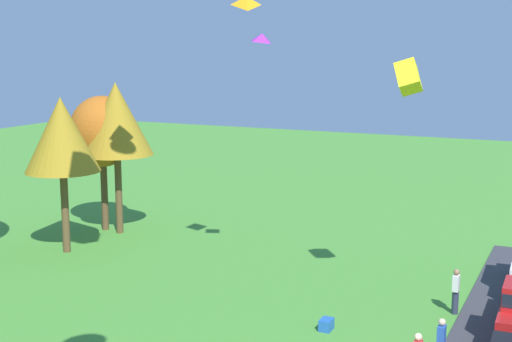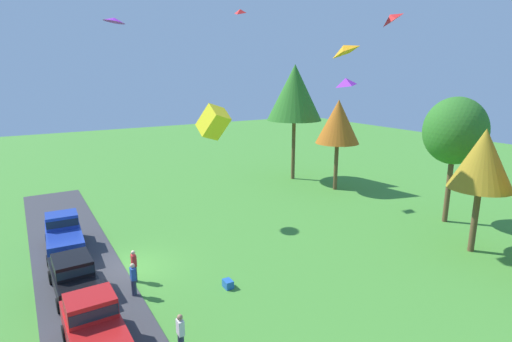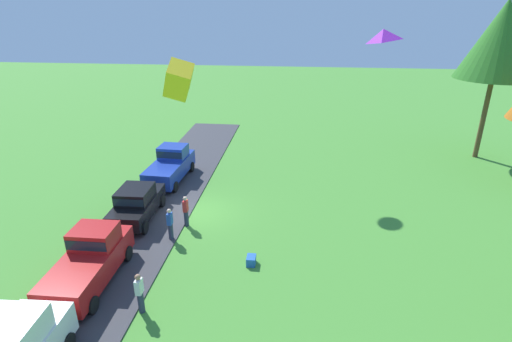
# 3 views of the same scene
# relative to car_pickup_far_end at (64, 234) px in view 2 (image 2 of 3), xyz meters

# --- Properties ---
(ground_plane) EXTENTS (120.00, 120.00, 0.00)m
(ground_plane) POSITION_rel_car_pickup_far_end_xyz_m (4.32, 2.80, -1.11)
(ground_plane) COLOR #478E33
(pavement_strip) EXTENTS (36.00, 4.40, 0.06)m
(pavement_strip) POSITION_rel_car_pickup_far_end_xyz_m (4.32, 0.32, -1.08)
(pavement_strip) COLOR #38383D
(pavement_strip) RESTS_ON ground
(car_pickup_far_end) EXTENTS (5.09, 2.24, 2.14)m
(car_pickup_far_end) POSITION_rel_car_pickup_far_end_xyz_m (0.00, 0.00, 0.00)
(car_pickup_far_end) COLOR #1E389E
(car_pickup_far_end) RESTS_ON ground
(car_sedan_near_entrance) EXTENTS (4.45, 2.06, 1.84)m
(car_sedan_near_entrance) POSITION_rel_car_pickup_far_end_xyz_m (5.46, -0.15, -0.07)
(car_sedan_near_entrance) COLOR black
(car_sedan_near_entrance) RESTS_ON ground
(car_pickup_by_flagpole) EXTENTS (5.03, 2.12, 2.14)m
(car_pickup_by_flagpole) POSITION_rel_car_pickup_far_end_xyz_m (10.73, -0.04, 0.00)
(car_pickup_by_flagpole) COLOR red
(car_pickup_by_flagpole) RESTS_ON ground
(person_beside_suv) EXTENTS (0.36, 0.24, 1.71)m
(person_beside_suv) POSITION_rel_car_pickup_far_end_xyz_m (12.31, 2.70, -0.23)
(person_beside_suv) COLOR #2D334C
(person_beside_suv) RESTS_ON ground
(person_watching_sky) EXTENTS (0.36, 0.24, 1.71)m
(person_watching_sky) POSITION_rel_car_pickup_far_end_xyz_m (7.23, 2.25, -0.23)
(person_watching_sky) COLOR #2D334C
(person_watching_sky) RESTS_ON ground
(person_on_lawn) EXTENTS (0.36, 0.24, 1.71)m
(person_on_lawn) POSITION_rel_car_pickup_far_end_xyz_m (5.82, 2.65, -0.23)
(person_on_lawn) COLOR #2D334C
(person_on_lawn) RESTS_ON ground
(tree_center_back) EXTENTS (5.38, 5.38, 11.36)m
(tree_center_back) POSITION_rel_car_pickup_far_end_xyz_m (-6.95, 22.00, 7.54)
(tree_center_back) COLOR brown
(tree_center_back) RESTS_ON ground
(tree_far_left) EXTENTS (3.90, 3.90, 8.24)m
(tree_far_left) POSITION_rel_car_pickup_far_end_xyz_m (-1.75, 23.03, 5.14)
(tree_far_left) COLOR brown
(tree_far_left) RESTS_ON ground
(tree_right_of_center) EXTENTS (4.23, 4.23, 8.93)m
(tree_right_of_center) POSITION_rel_car_pickup_far_end_xyz_m (8.68, 24.20, 5.47)
(tree_right_of_center) COLOR brown
(tree_right_of_center) RESTS_ON ground
(tree_lone_near) EXTENTS (3.52, 3.52, 7.43)m
(tree_lone_near) POSITION_rel_car_pickup_far_end_xyz_m (12.58, 21.00, 4.52)
(tree_lone_near) COLOR brown
(tree_lone_near) RESTS_ON ground
(cooler_box) EXTENTS (0.56, 0.40, 0.40)m
(cooler_box) POSITION_rel_car_pickup_far_end_xyz_m (8.84, 6.46, -0.91)
(cooler_box) COLOR blue
(cooler_box) RESTS_ON ground
(kite_diamond_high_right) EXTENTS (1.28, 1.24, 0.67)m
(kite_diamond_high_right) POSITION_rel_car_pickup_far_end_xyz_m (11.56, 10.86, 10.33)
(kite_diamond_high_right) COLOR orange
(kite_diamond_high_left) EXTENTS (1.24, 1.24, 0.73)m
(kite_diamond_high_left) POSITION_rel_car_pickup_far_end_xyz_m (10.29, 15.05, 12.01)
(kite_diamond_high_left) COLOR red
(kite_diamond_trailing_tail) EXTENTS (1.22, 1.26, 0.55)m
(kite_diamond_trailing_tail) POSITION_rel_car_pickup_far_end_xyz_m (-4.30, 14.54, 14.12)
(kite_diamond_trailing_tail) COLOR red
(kite_diamond_over_trees) EXTENTS (0.93, 0.94, 0.44)m
(kite_diamond_over_trees) POSITION_rel_car_pickup_far_end_xyz_m (12.19, 10.49, 8.96)
(kite_diamond_over_trees) COLOR purple
(kite_box_low_drifter) EXTENTS (1.25, 1.04, 1.41)m
(kite_box_low_drifter) POSITION_rel_car_pickup_far_end_xyz_m (11.64, 4.58, 7.56)
(kite_box_low_drifter) COLOR yellow
(kite_delta_near_flag) EXTENTS (1.80, 1.82, 0.51)m
(kite_delta_near_flag) POSITION_rel_car_pickup_far_end_xyz_m (-5.09, 5.04, 12.94)
(kite_delta_near_flag) COLOR purple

